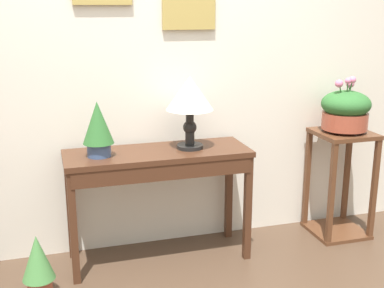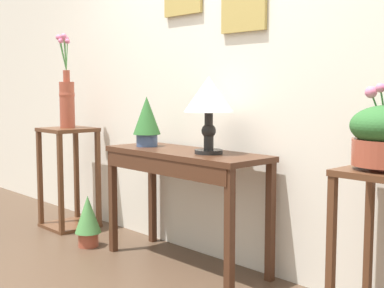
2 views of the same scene
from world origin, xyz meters
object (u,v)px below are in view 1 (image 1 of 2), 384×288
at_px(potted_plant_on_console, 98,127).
at_px(pedestal_stand_right, 340,183).
at_px(potted_plant_floor, 38,263).
at_px(planter_bowl_wide_right, 346,110).
at_px(console_table, 159,168).
at_px(table_lamp, 190,97).

xyz_separation_m(potted_plant_on_console, pedestal_stand_right, (1.74, 0.02, -0.55)).
xyz_separation_m(potted_plant_on_console, potted_plant_floor, (-0.41, -0.23, -0.74)).
relative_size(potted_plant_on_console, planter_bowl_wide_right, 0.86).
xyz_separation_m(console_table, table_lamp, (0.22, 0.02, 0.45)).
bearing_deg(console_table, potted_plant_on_console, 179.01).
xyz_separation_m(table_lamp, potted_plant_on_console, (-0.59, -0.02, -0.15)).
distance_m(potted_plant_on_console, potted_plant_floor, 0.87).
distance_m(potted_plant_on_console, planter_bowl_wide_right, 1.74).
distance_m(planter_bowl_wide_right, potted_plant_floor, 2.28).
xyz_separation_m(potted_plant_on_console, planter_bowl_wide_right, (1.74, 0.02, 0.00)).
xyz_separation_m(pedestal_stand_right, potted_plant_floor, (-2.15, -0.26, -0.19)).
distance_m(table_lamp, potted_plant_floor, 1.36).
distance_m(table_lamp, pedestal_stand_right, 1.35).
height_order(potted_plant_on_console, potted_plant_floor, potted_plant_on_console).
bearing_deg(console_table, pedestal_stand_right, 1.31).
bearing_deg(potted_plant_floor, pedestal_stand_right, 6.83).
distance_m(console_table, potted_plant_on_console, 0.48).
relative_size(pedestal_stand_right, potted_plant_floor, 2.07).
distance_m(table_lamp, potted_plant_on_console, 0.61).
height_order(pedestal_stand_right, potted_plant_floor, pedestal_stand_right).
bearing_deg(potted_plant_on_console, potted_plant_floor, -150.31).
relative_size(table_lamp, planter_bowl_wide_right, 1.17).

